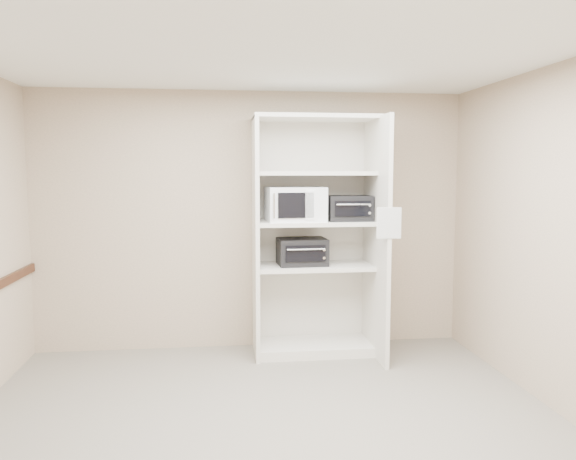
{
  "coord_description": "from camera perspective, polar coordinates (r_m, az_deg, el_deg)",
  "views": [
    {
      "loc": [
        -0.33,
        -3.91,
        1.87
      ],
      "look_at": [
        0.32,
        1.44,
        1.3
      ],
      "focal_mm": 35.0,
      "sensor_mm": 36.0,
      "label": 1
    }
  ],
  "objects": [
    {
      "name": "floor",
      "position": [
        4.34,
        -1.99,
        -19.51
      ],
      "size": [
        4.5,
        4.0,
        0.01
      ],
      "primitive_type": "cube",
      "color": "slate",
      "rests_on": "ground"
    },
    {
      "name": "toaster_oven_lower",
      "position": [
        5.72,
        1.43,
        -2.2
      ],
      "size": [
        0.5,
        0.39,
        0.27
      ],
      "primitive_type": "cube",
      "rotation": [
        0.0,
        0.0,
        0.05
      ],
      "color": "black",
      "rests_on": "shelving_unit"
    },
    {
      "name": "paper_sign",
      "position": [
        5.23,
        10.22,
        0.71
      ],
      "size": [
        0.22,
        0.02,
        0.28
      ],
      "primitive_type": "cube",
      "rotation": [
        0.0,
        0.0,
        -0.08
      ],
      "color": "white",
      "rests_on": "shelving_unit"
    },
    {
      "name": "toaster_oven_upper",
      "position": [
        5.73,
        6.16,
        2.22
      ],
      "size": [
        0.45,
        0.34,
        0.25
      ],
      "primitive_type": "cube",
      "rotation": [
        0.0,
        0.0,
        0.03
      ],
      "color": "black",
      "rests_on": "shelving_unit"
    },
    {
      "name": "wall_back",
      "position": [
        5.94,
        -3.69,
        0.95
      ],
      "size": [
        4.5,
        0.02,
        2.7
      ],
      "primitive_type": "cube",
      "color": "#C1A88C",
      "rests_on": "ground"
    },
    {
      "name": "microwave",
      "position": [
        5.65,
        0.73,
        2.66
      ],
      "size": [
        0.6,
        0.47,
        0.34
      ],
      "primitive_type": "cube",
      "rotation": [
        0.0,
        0.0,
        0.06
      ],
      "color": "white",
      "rests_on": "shelving_unit"
    },
    {
      "name": "shelving_unit",
      "position": [
        5.74,
        3.14,
        -1.41
      ],
      "size": [
        1.24,
        0.92,
        2.42
      ],
      "color": "silver",
      "rests_on": "floor"
    },
    {
      "name": "wall_front",
      "position": [
        2.0,
        2.86,
        -9.0
      ],
      "size": [
        4.5,
        0.02,
        2.7
      ],
      "primitive_type": "cube",
      "color": "#C1A88C",
      "rests_on": "ground"
    },
    {
      "name": "ceiling",
      "position": [
        4.01,
        -2.13,
        17.95
      ],
      "size": [
        4.5,
        4.0,
        0.01
      ],
      "primitive_type": "cube",
      "color": "white"
    },
    {
      "name": "wall_right",
      "position": [
        4.71,
        26.37,
        -0.97
      ],
      "size": [
        0.02,
        4.0,
        2.7
      ],
      "primitive_type": "cube",
      "color": "#C1A88C",
      "rests_on": "ground"
    }
  ]
}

